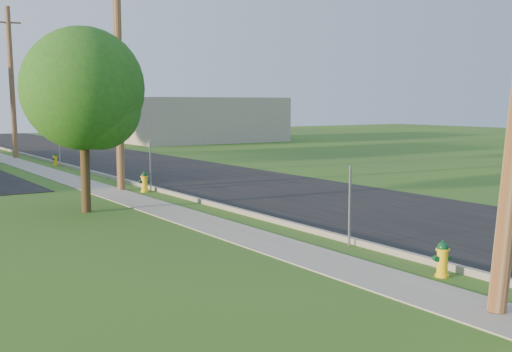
# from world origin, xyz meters

# --- Properties ---
(ground_plane) EXTENTS (140.00, 140.00, 0.00)m
(ground_plane) POSITION_xyz_m (0.00, 0.00, 0.00)
(ground_plane) COLOR #315021
(ground_plane) RESTS_ON ground
(road) EXTENTS (8.00, 120.00, 0.02)m
(road) POSITION_xyz_m (4.50, 10.00, 0.01)
(road) COLOR black
(road) RESTS_ON ground
(curb) EXTENTS (0.15, 120.00, 0.15)m
(curb) POSITION_xyz_m (0.50, 10.00, 0.07)
(curb) COLOR gray
(curb) RESTS_ON ground
(sidewalk) EXTENTS (1.50, 120.00, 0.03)m
(sidewalk) POSITION_xyz_m (-1.25, 10.00, 0.01)
(sidewalk) COLOR gray
(sidewalk) RESTS_ON ground
(utility_pole_mid) EXTENTS (1.40, 0.32, 9.80)m
(utility_pole_mid) POSITION_xyz_m (-0.60, 17.00, 4.95)
(utility_pole_mid) COLOR brown
(utility_pole_mid) RESTS_ON ground
(utility_pole_far) EXTENTS (1.40, 0.32, 9.50)m
(utility_pole_far) POSITION_xyz_m (-0.60, 35.00, 4.80)
(utility_pole_far) COLOR brown
(utility_pole_far) RESTS_ON ground
(sign_post_near) EXTENTS (0.05, 0.04, 2.00)m
(sign_post_near) POSITION_xyz_m (0.25, 4.20, 1.00)
(sign_post_near) COLOR gray
(sign_post_near) RESTS_ON ground
(sign_post_mid) EXTENTS (0.05, 0.04, 2.00)m
(sign_post_mid) POSITION_xyz_m (0.25, 16.00, 1.00)
(sign_post_mid) COLOR gray
(sign_post_mid) RESTS_ON ground
(sign_post_far) EXTENTS (0.05, 0.04, 2.00)m
(sign_post_far) POSITION_xyz_m (0.25, 28.20, 1.00)
(sign_post_far) COLOR gray
(sign_post_far) RESTS_ON ground
(distant_building) EXTENTS (14.00, 10.00, 4.00)m
(distant_building) POSITION_xyz_m (18.00, 45.00, 2.00)
(distant_building) COLOR gray
(distant_building) RESTS_ON ground
(tree_verge) EXTENTS (3.92, 3.92, 5.94)m
(tree_verge) POSITION_xyz_m (-3.41, 12.61, 3.82)
(tree_verge) COLOR #362713
(tree_verge) RESTS_ON ground
(hydrant_near) EXTENTS (0.39, 0.35, 0.76)m
(hydrant_near) POSITION_xyz_m (-0.06, 1.04, 0.37)
(hydrant_near) COLOR yellow
(hydrant_near) RESTS_ON ground
(hydrant_mid) EXTENTS (0.43, 0.38, 0.84)m
(hydrant_mid) POSITION_xyz_m (-0.04, 15.96, 0.41)
(hydrant_mid) COLOR yellow
(hydrant_mid) RESTS_ON ground
(hydrant_far) EXTENTS (0.38, 0.34, 0.74)m
(hydrant_far) POSITION_xyz_m (0.13, 28.64, 0.36)
(hydrant_far) COLOR gold
(hydrant_far) RESTS_ON ground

